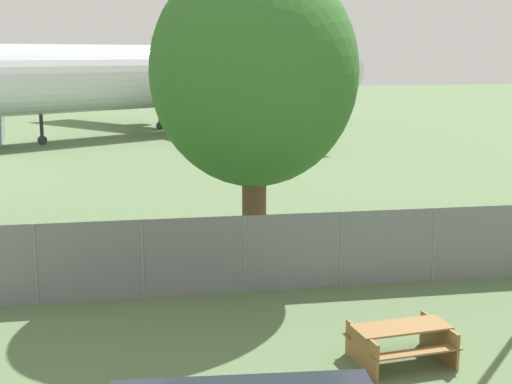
{
  "coord_description": "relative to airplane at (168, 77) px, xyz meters",
  "views": [
    {
      "loc": [
        -5.26,
        -6.48,
        6.03
      ],
      "look_at": [
        -1.72,
        13.67,
        2.0
      ],
      "focal_mm": 50.0,
      "sensor_mm": 36.0,
      "label": 1
    }
  ],
  "objects": [
    {
      "name": "picnic_bench_near_cabin",
      "position": [
        2.29,
        -41.71,
        -3.72
      ],
      "size": [
        2.05,
        1.62,
        0.76
      ],
      "rotation": [
        0.0,
        0.0,
        0.12
      ],
      "color": "olive",
      "rests_on": "ground"
    },
    {
      "name": "tree_behind_benches",
      "position": [
        0.41,
        -35.66,
        1.28
      ],
      "size": [
        5.46,
        5.46,
        8.52
      ],
      "color": "brown",
      "rests_on": "ground"
    },
    {
      "name": "perimeter_fence",
      "position": [
        2.46,
        -37.04,
        -3.2
      ],
      "size": [
        56.07,
        0.07,
        2.01
      ],
      "color": "gray",
      "rests_on": "ground"
    },
    {
      "name": "airplane",
      "position": [
        0.0,
        0.0,
        0.0
      ],
      "size": [
        36.49,
        28.91,
        13.36
      ],
      "rotation": [
        0.0,
        0.0,
        -2.58
      ],
      "color": "silver",
      "rests_on": "ground"
    }
  ]
}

